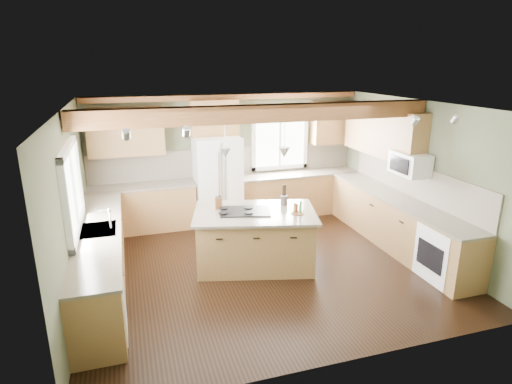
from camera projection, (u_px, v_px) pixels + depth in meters
name	position (u px, v px, depth m)	size (l,w,h in m)	color
floor	(264.00, 265.00, 7.03)	(5.60, 5.60, 0.00)	black
ceiling	(266.00, 105.00, 6.27)	(5.60, 5.60, 0.00)	silver
wall_back	(227.00, 157.00, 8.94)	(5.60, 5.60, 0.00)	#494F38
wall_left	(71.00, 207.00, 5.86)	(5.00, 5.00, 0.00)	#494F38
wall_right	(417.00, 176.00, 7.45)	(5.00, 5.00, 0.00)	#494F38
ceiling_beam	(263.00, 113.00, 6.40)	(5.55, 0.26, 0.26)	brown
soffit_trim	(227.00, 97.00, 8.48)	(5.55, 0.20, 0.10)	brown
backsplash_back	(228.00, 161.00, 8.95)	(5.58, 0.03, 0.58)	brown
backsplash_right	(414.00, 181.00, 7.51)	(0.03, 3.70, 0.58)	brown
base_cab_back_left	(143.00, 209.00, 8.41)	(2.02, 0.60, 0.88)	brown
counter_back_left	(141.00, 186.00, 8.27)	(2.06, 0.64, 0.04)	brown
base_cab_back_right	(298.00, 194.00, 9.34)	(2.62, 0.60, 0.88)	brown
counter_back_right	(298.00, 174.00, 9.20)	(2.66, 0.64, 0.04)	brown
base_cab_left	(101.00, 260.00, 6.24)	(0.60, 3.70, 0.88)	brown
counter_left	(98.00, 231.00, 6.11)	(0.64, 3.74, 0.04)	brown
base_cab_right	(396.00, 223.00, 7.66)	(0.60, 3.70, 0.88)	brown
counter_right	(399.00, 199.00, 7.52)	(0.64, 3.74, 0.04)	brown
upper_cab_back_left	(126.00, 132.00, 8.02)	(1.40, 0.35, 0.90)	brown
upper_cab_over_fridge	(214.00, 118.00, 8.44)	(0.96, 0.35, 0.70)	brown
upper_cab_right	(383.00, 132.00, 8.03)	(0.35, 2.20, 0.90)	brown
upper_cab_back_corner	(332.00, 122.00, 9.24)	(0.90, 0.35, 0.90)	brown
window_left	(71.00, 189.00, 5.84)	(0.04, 1.60, 1.05)	white
window_back	(279.00, 142.00, 9.17)	(1.10, 0.04, 1.00)	white
sink	(98.00, 230.00, 6.11)	(0.50, 0.65, 0.03)	#262628
faucet	(110.00, 220.00, 6.12)	(0.02, 0.02, 0.28)	#B2B2B7
dishwasher	(99.00, 307.00, 5.06)	(0.60, 0.60, 0.84)	white
oven	(446.00, 254.00, 6.47)	(0.60, 0.72, 0.84)	white
microwave	(410.00, 164.00, 7.26)	(0.40, 0.70, 0.38)	white
pendant_left	(225.00, 153.00, 6.51)	(0.18, 0.18, 0.16)	#B2B2B7
pendant_right	(284.00, 152.00, 6.56)	(0.18, 0.18, 0.16)	#B2B2B7
refrigerator	(218.00, 181.00, 8.62)	(0.90, 0.74, 1.80)	white
island	(255.00, 239.00, 6.96)	(1.81, 1.11, 0.88)	brown
island_top	(255.00, 213.00, 6.82)	(1.93, 1.23, 0.04)	brown
cooktop	(245.00, 211.00, 6.81)	(0.78, 0.52, 0.02)	black
knife_block	(218.00, 204.00, 6.93)	(0.11, 0.08, 0.18)	brown
utensil_crock	(284.00, 200.00, 7.12)	(0.12, 0.12, 0.16)	#413B34
bottle_tray	(298.00, 208.00, 6.71)	(0.22, 0.22, 0.20)	brown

